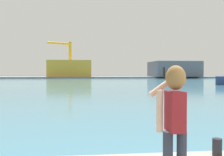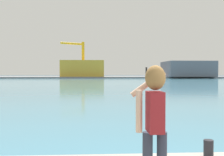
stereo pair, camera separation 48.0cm
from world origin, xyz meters
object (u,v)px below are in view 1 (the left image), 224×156
at_px(harbor_bollard, 217,147).
at_px(warehouse_right, 174,69).
at_px(port_crane, 67,55).
at_px(person_photographer, 174,114).
at_px(warehouse_left, 70,69).

distance_m(harbor_bollard, warehouse_right, 89.27).
bearing_deg(port_crane, person_photographer, -85.59).
distance_m(harbor_bollard, warehouse_left, 89.00).
xyz_separation_m(person_photographer, harbor_bollard, (1.35, 1.32, -0.89)).
xyz_separation_m(person_photographer, warehouse_right, (30.42, 85.68, 1.61)).
relative_size(harbor_bollard, warehouse_right, 0.02).
bearing_deg(port_crane, warehouse_right, -2.64).
xyz_separation_m(warehouse_left, port_crane, (-0.76, -2.58, 4.55)).
bearing_deg(port_crane, harbor_bollard, -84.63).
distance_m(warehouse_right, port_crane, 37.50).
bearing_deg(warehouse_left, harbor_bollard, -85.27).
relative_size(person_photographer, warehouse_left, 0.12).
height_order(person_photographer, warehouse_left, warehouse_left).
xyz_separation_m(person_photographer, warehouse_left, (-5.98, 89.97, 1.78)).
height_order(harbor_bollard, warehouse_right, warehouse_right).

